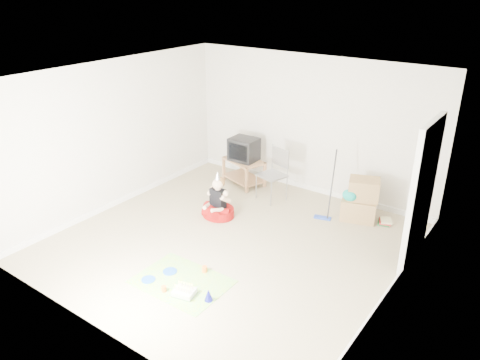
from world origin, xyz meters
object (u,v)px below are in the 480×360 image
Objects in this scene: tv_stand at (244,170)px; crt_tv at (244,149)px; folding_chair at (272,175)px; seated_woman at (218,206)px; birthday_cake at (184,292)px; cardboard_boxes at (360,200)px.

crt_tv is (0.00, -0.00, 0.44)m from tv_stand.
seated_woman is at bearing -109.41° from folding_chair.
folding_chair reaches higher than tv_stand.
birthday_cake is (1.46, -3.42, -0.70)m from crt_tv.
cardboard_boxes is 0.87× the size of seated_woman.
crt_tv is 0.62× the size of seated_woman.
tv_stand is 1.27× the size of cardboard_boxes.
cardboard_boxes is at bearing -1.54° from tv_stand.
birthday_cake is at bearing -66.87° from tv_stand.
cardboard_boxes is (2.48, -0.07, -0.38)m from crt_tv.
crt_tv is 1.58m from seated_woman.
folding_chair reaches higher than seated_woman.
crt_tv is at bearing 113.13° from birthday_cake.
tv_stand is 3.72m from birthday_cake.
tv_stand is 0.44m from crt_tv.
crt_tv is at bearing 107.71° from seated_woman.
crt_tv reaches higher than seated_woman.
folding_chair is at bearing -171.91° from cardboard_boxes.
cardboard_boxes is 2.44m from seated_woman.
folding_chair is (0.84, -0.30, -0.25)m from crt_tv.
seated_woman is (-0.39, -1.11, -0.30)m from folding_chair.
seated_woman is 2.25m from birthday_cake.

